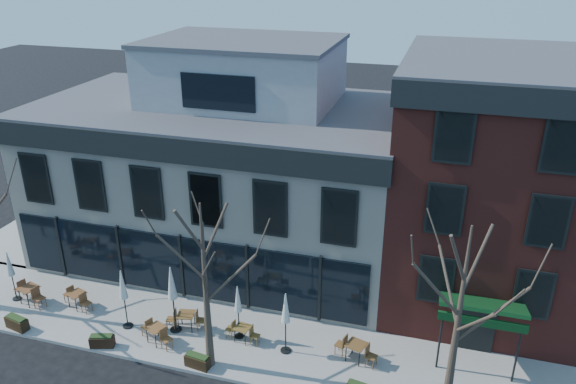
# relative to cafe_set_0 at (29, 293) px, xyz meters

# --- Properties ---
(ground) EXTENTS (120.00, 120.00, 0.00)m
(ground) POSITION_rel_cafe_set_0_xyz_m (6.70, 2.43, -0.67)
(ground) COLOR black
(ground) RESTS_ON ground
(sidewalk_front) EXTENTS (33.50, 4.70, 0.15)m
(sidewalk_front) POSITION_rel_cafe_set_0_xyz_m (9.95, 0.28, -0.59)
(sidewalk_front) COLOR gray
(sidewalk_front) RESTS_ON ground
(sidewalk_side) EXTENTS (4.50, 12.00, 0.15)m
(sidewalk_side) POSITION_rel_cafe_set_0_xyz_m (-4.55, 8.43, -0.59)
(sidewalk_side) COLOR gray
(sidewalk_side) RESTS_ON ground
(corner_building) EXTENTS (18.39, 10.39, 11.10)m
(corner_building) POSITION_rel_cafe_set_0_xyz_m (6.77, 7.49, 4.05)
(corner_building) COLOR silver
(corner_building) RESTS_ON ground
(red_brick_building) EXTENTS (8.20, 11.78, 11.18)m
(red_brick_building) POSITION_rel_cafe_set_0_xyz_m (19.70, 7.41, 4.97)
(red_brick_building) COLOR maroon
(red_brick_building) RESTS_ON ground
(tree_mid) EXTENTS (3.50, 3.55, 7.04)m
(tree_mid) POSITION_rel_cafe_set_0_xyz_m (9.71, -1.48, 3.12)
(tree_mid) COLOR #382B21
(tree_mid) RESTS_ON sidewalk_front
(tree_right) EXTENTS (3.72, 3.77, 7.48)m
(tree_right) POSITION_rel_cafe_set_0_xyz_m (18.71, -1.48, 3.35)
(tree_right) COLOR #382B21
(tree_right) RESTS_ON sidewalk_front
(cafe_set_0) EXTENTS (1.97, 1.00, 1.01)m
(cafe_set_0) POSITION_rel_cafe_set_0_xyz_m (0.00, 0.00, 0.00)
(cafe_set_0) COLOR brown
(cafe_set_0) RESTS_ON sidewalk_front
(cafe_set_1) EXTENTS (1.77, 0.97, 0.91)m
(cafe_set_1) POSITION_rel_cafe_set_0_xyz_m (2.31, 0.34, -0.05)
(cafe_set_1) COLOR brown
(cafe_set_1) RESTS_ON sidewalk_front
(cafe_set_2) EXTENTS (1.75, 1.07, 0.91)m
(cafe_set_2) POSITION_rel_cafe_set_0_xyz_m (7.01, -0.87, -0.05)
(cafe_set_2) COLOR brown
(cafe_set_2) RESTS_ON sidewalk_front
(cafe_set_3) EXTENTS (1.81, 0.84, 0.93)m
(cafe_set_3) POSITION_rel_cafe_set_0_xyz_m (7.80, 0.30, -0.04)
(cafe_set_3) COLOR brown
(cafe_set_3) RESTS_ON sidewalk_front
(cafe_set_4) EXTENTS (1.59, 0.70, 0.82)m
(cafe_set_4) POSITION_rel_cafe_set_0_xyz_m (10.40, 0.24, -0.10)
(cafe_set_4) COLOR brown
(cafe_set_4) RESTS_ON sidewalk_front
(cafe_set_5) EXTENTS (1.85, 0.94, 0.95)m
(cafe_set_5) POSITION_rel_cafe_set_0_xyz_m (15.16, 0.39, -0.03)
(cafe_set_5) COLOR brown
(cafe_set_5) RESTS_ON sidewalk_front
(umbrella_0) EXTENTS (0.40, 0.40, 2.52)m
(umbrella_0) POSITION_rel_cafe_set_0_xyz_m (-0.84, 0.05, 1.26)
(umbrella_0) COLOR black
(umbrella_0) RESTS_ON sidewalk_front
(umbrella_1) EXTENTS (0.45, 0.45, 2.82)m
(umbrella_1) POSITION_rel_cafe_set_0_xyz_m (5.27, -0.30, 1.47)
(umbrella_1) COLOR black
(umbrella_1) RESTS_ON sidewalk_front
(umbrella_2) EXTENTS (0.50, 0.50, 3.15)m
(umbrella_2) POSITION_rel_cafe_set_0_xyz_m (7.39, 0.06, 1.70)
(umbrella_2) COLOR black
(umbrella_2) RESTS_ON sidewalk_front
(umbrella_3) EXTENTS (0.40, 0.40, 2.51)m
(umbrella_3) POSITION_rel_cafe_set_0_xyz_m (10.18, 0.42, 1.25)
(umbrella_3) COLOR black
(umbrella_3) RESTS_ON sidewalk_front
(umbrella_4) EXTENTS (0.45, 0.45, 2.80)m
(umbrella_4) POSITION_rel_cafe_set_0_xyz_m (12.33, 0.10, 1.45)
(umbrella_4) COLOR black
(umbrella_4) RESTS_ON sidewalk_front
(planter_0) EXTENTS (1.12, 0.63, 0.59)m
(planter_0) POSITION_rel_cafe_set_0_xyz_m (0.76, -1.77, -0.23)
(planter_0) COLOR black
(planter_0) RESTS_ON sidewalk_front
(planter_1) EXTENTS (1.05, 0.66, 0.55)m
(planter_1) POSITION_rel_cafe_set_0_xyz_m (4.97, -1.77, -0.25)
(planter_1) COLOR black
(planter_1) RESTS_ON sidewalk_front
(planter_2) EXTENTS (1.05, 0.53, 0.56)m
(planter_2) POSITION_rel_cafe_set_0_xyz_m (9.28, -1.77, -0.24)
(planter_2) COLOR #2F1F0F
(planter_2) RESTS_ON sidewalk_front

